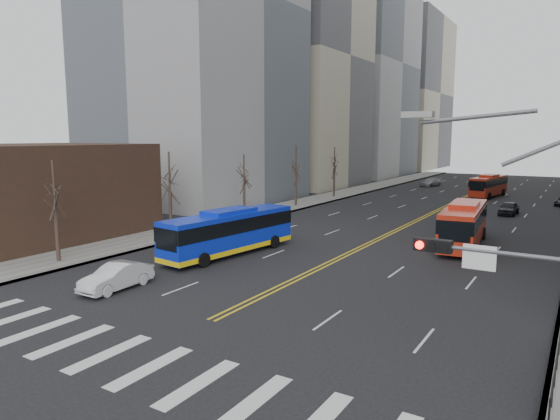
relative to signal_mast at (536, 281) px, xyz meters
The scene contains 15 objects.
ground 14.73m from the signal_mast, behind, with size 220.00×220.00×0.00m, color black.
sidewalk_left 52.80m from the signal_mast, 125.14° to the left, with size 5.00×130.00×0.15m, color slate.
crosswalk 14.73m from the signal_mast, behind, with size 26.70×4.00×0.01m.
centerline 54.98m from the signal_mast, 104.56° to the left, with size 0.55×100.00×0.01m.
office_towers 70.52m from the signal_mast, 101.59° to the left, with size 83.00×134.00×58.00m.
storefront 41.01m from the signal_mast, 165.92° to the left, with size 14.00×18.00×8.00m.
signal_mast is the anchor object (origin of this frame).
pedestrian_railing 5.71m from the signal_mast, 82.40° to the left, with size 0.06×6.06×1.02m.
street_trees 38.71m from the signal_mast, 122.76° to the left, with size 35.20×47.20×7.60m.
blue_bus 25.66m from the signal_mast, 146.19° to the left, with size 3.89×11.89×3.41m.
red_bus_near 27.40m from the signal_mast, 105.10° to the left, with size 3.54×11.21×3.50m.
red_bus_far 63.22m from the signal_mast, 100.03° to the left, with size 3.75×10.36×3.24m.
car_white 22.25m from the signal_mast, 169.45° to the left, with size 1.57×4.50×1.48m, color silver.
car_dark_mid 46.31m from the signal_mast, 97.71° to the left, with size 1.73×4.31×1.47m, color black.
car_silver 76.86m from the signal_mast, 106.88° to the left, with size 1.96×4.83×1.40m, color gray.
Camera 1 is at (14.70, -12.58, 8.68)m, focal length 32.00 mm.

